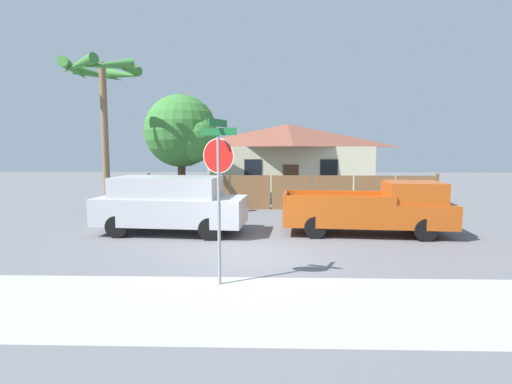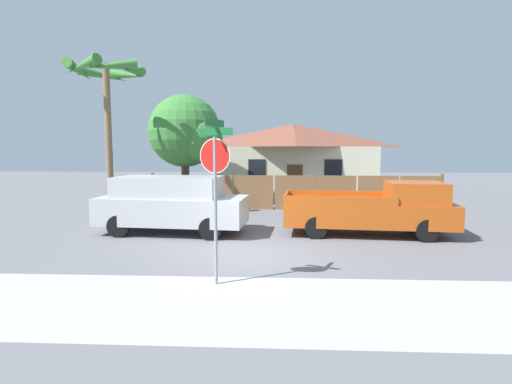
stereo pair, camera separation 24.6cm
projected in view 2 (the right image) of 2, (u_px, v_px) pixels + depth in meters
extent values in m
plane|color=slate|center=(247.00, 254.00, 10.95)|extent=(80.00, 80.00, 0.00)
cube|color=#A3A39E|center=(234.00, 305.00, 7.38)|extent=(36.00, 3.20, 0.01)
cube|color=brown|center=(173.00, 192.00, 19.32)|extent=(1.88, 0.06, 1.64)
cube|color=brown|center=(213.00, 192.00, 19.22)|extent=(1.88, 0.06, 1.64)
cube|color=brown|center=(254.00, 192.00, 19.13)|extent=(1.88, 0.06, 1.64)
cube|color=brown|center=(295.00, 193.00, 19.03)|extent=(1.88, 0.06, 1.64)
cube|color=brown|center=(336.00, 193.00, 18.94)|extent=(1.88, 0.06, 1.64)
cube|color=brown|center=(378.00, 193.00, 18.84)|extent=(1.88, 0.06, 1.64)
cube|color=brown|center=(420.00, 193.00, 18.74)|extent=(1.88, 0.06, 1.64)
cube|color=brown|center=(153.00, 191.00, 19.36)|extent=(0.12, 0.12, 1.74)
cube|color=brown|center=(441.00, 192.00, 18.69)|extent=(0.12, 0.12, 1.74)
cube|color=beige|center=(292.00, 170.00, 26.31)|extent=(9.63, 7.10, 3.04)
pyramid|color=brown|center=(293.00, 135.00, 26.07)|extent=(10.40, 7.67, 1.49)
cube|color=black|center=(257.00, 169.00, 22.85)|extent=(1.00, 0.04, 1.10)
cube|color=black|center=(333.00, 169.00, 22.64)|extent=(1.00, 0.04, 1.10)
cube|color=brown|center=(295.00, 182.00, 22.82)|extent=(0.90, 0.04, 2.00)
cylinder|color=brown|center=(186.00, 182.00, 20.49)|extent=(0.40, 0.40, 2.43)
sphere|color=#387A33|center=(185.00, 131.00, 20.21)|extent=(3.65, 3.65, 3.65)
sphere|color=#3C8437|center=(199.00, 138.00, 19.76)|extent=(2.37, 2.37, 2.37)
cylinder|color=brown|center=(109.00, 142.00, 16.73)|extent=(0.28, 0.28, 6.39)
cone|color=#387A33|center=(133.00, 71.00, 16.37)|extent=(0.44, 2.09, 0.75)
cone|color=#387A33|center=(128.00, 75.00, 17.36)|extent=(2.03, 1.43, 0.75)
cone|color=#387A33|center=(103.00, 75.00, 17.42)|extent=(2.03, 1.43, 0.75)
cone|color=#387A33|center=(79.00, 71.00, 16.48)|extent=(0.44, 2.09, 0.75)
cone|color=#387A33|center=(81.00, 66.00, 15.48)|extent=(2.03, 1.43, 0.75)
cone|color=#387A33|center=(110.00, 66.00, 15.43)|extent=(2.03, 1.43, 0.75)
cube|color=#B7B7BC|center=(173.00, 210.00, 13.69)|extent=(5.15, 2.44, 0.91)
cube|color=#B7B7BC|center=(169.00, 187.00, 13.62)|extent=(3.65, 2.14, 0.69)
cube|color=black|center=(216.00, 187.00, 13.40)|extent=(0.22, 1.76, 0.58)
cylinder|color=black|center=(223.00, 219.00, 14.40)|extent=(0.73, 0.22, 0.73)
cylinder|color=black|center=(210.00, 229.00, 12.65)|extent=(0.73, 0.22, 0.73)
cylinder|color=black|center=(141.00, 217.00, 14.83)|extent=(0.73, 0.22, 0.73)
cylinder|color=black|center=(118.00, 226.00, 13.07)|extent=(0.73, 0.22, 0.73)
cube|color=#B74C14|center=(367.00, 213.00, 13.38)|extent=(5.65, 2.35, 0.78)
cube|color=#B74C14|center=(415.00, 192.00, 13.09)|extent=(1.91, 1.87, 0.68)
cube|color=#B74C14|center=(338.00, 194.00, 14.32)|extent=(3.46, 0.39, 0.27)
cube|color=#B74C14|center=(341.00, 201.00, 12.57)|extent=(3.46, 0.39, 0.27)
cube|color=#B74C14|center=(286.00, 197.00, 13.69)|extent=(0.24, 1.78, 0.27)
cylinder|color=black|center=(414.00, 221.00, 13.99)|extent=(0.73, 0.22, 0.73)
cylinder|color=black|center=(427.00, 231.00, 12.37)|extent=(0.73, 0.22, 0.73)
cylinder|color=black|center=(315.00, 219.00, 14.46)|extent=(0.73, 0.22, 0.73)
cylinder|color=black|center=(316.00, 228.00, 12.84)|extent=(0.73, 0.22, 0.73)
cylinder|color=gray|center=(216.00, 212.00, 8.37)|extent=(0.07, 0.07, 3.13)
cylinder|color=red|center=(215.00, 156.00, 8.25)|extent=(0.64, 0.28, 0.68)
cylinder|color=white|center=(215.00, 156.00, 8.25)|extent=(0.68, 0.29, 0.72)
cube|color=#19602D|center=(215.00, 132.00, 8.20)|extent=(0.77, 0.33, 0.15)
cube|color=#19602D|center=(215.00, 123.00, 8.18)|extent=(0.30, 0.69, 0.15)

